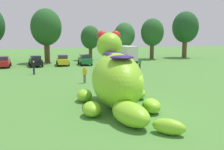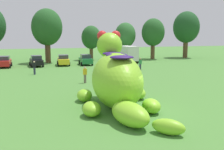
{
  "view_description": "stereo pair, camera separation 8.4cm",
  "coord_description": "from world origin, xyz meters",
  "px_view_note": "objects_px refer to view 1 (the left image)",
  "views": [
    {
      "loc": [
        -6.82,
        -14.87,
        4.97
      ],
      "look_at": [
        -1.16,
        2.53,
        2.07
      ],
      "focal_mm": 41.23,
      "sensor_mm": 36.0,
      "label": 1
    },
    {
      "loc": [
        -6.74,
        -14.9,
        4.97
      ],
      "look_at": [
        -1.16,
        2.53,
        2.07
      ],
      "focal_mm": 41.23,
      "sensor_mm": 36.0,
      "label": 2
    }
  ],
  "objects_px": {
    "giant_inflatable_creature": "(117,79)",
    "spectator_far_side": "(34,68)",
    "spectator_near_inflatable": "(85,75)",
    "car_black": "(36,61)",
    "spectator_wandering": "(127,64)",
    "car_red": "(4,62)",
    "spectator_mid_field": "(140,64)",
    "box_truck": "(125,53)",
    "car_green": "(85,60)",
    "spectator_by_cars": "(125,68)",
    "car_yellow": "(63,60)"
  },
  "relations": [
    {
      "from": "car_black",
      "to": "spectator_mid_field",
      "type": "relative_size",
      "value": 2.47
    },
    {
      "from": "car_black",
      "to": "spectator_far_side",
      "type": "height_order",
      "value": "car_black"
    },
    {
      "from": "spectator_near_inflatable",
      "to": "spectator_wandering",
      "type": "distance_m",
      "value": 10.89
    },
    {
      "from": "car_yellow",
      "to": "spectator_near_inflatable",
      "type": "distance_m",
      "value": 16.16
    },
    {
      "from": "spectator_near_inflatable",
      "to": "spectator_far_side",
      "type": "relative_size",
      "value": 1.0
    },
    {
      "from": "car_green",
      "to": "spectator_by_cars",
      "type": "distance_m",
      "value": 11.95
    },
    {
      "from": "car_green",
      "to": "box_truck",
      "type": "xyz_separation_m",
      "value": [
        7.65,
        1.52,
        0.74
      ]
    },
    {
      "from": "giant_inflatable_creature",
      "to": "car_green",
      "type": "distance_m",
      "value": 25.36
    },
    {
      "from": "car_black",
      "to": "spectator_wandering",
      "type": "distance_m",
      "value": 14.68
    },
    {
      "from": "giant_inflatable_creature",
      "to": "car_black",
      "type": "height_order",
      "value": "giant_inflatable_creature"
    },
    {
      "from": "car_yellow",
      "to": "spectator_wandering",
      "type": "bearing_deg",
      "value": -47.01
    },
    {
      "from": "car_red",
      "to": "car_green",
      "type": "height_order",
      "value": "same"
    },
    {
      "from": "spectator_mid_field",
      "to": "box_truck",
      "type": "bearing_deg",
      "value": 80.47
    },
    {
      "from": "car_red",
      "to": "box_truck",
      "type": "xyz_separation_m",
      "value": [
        20.13,
        0.99,
        0.74
      ]
    },
    {
      "from": "box_truck",
      "to": "spectator_by_cars",
      "type": "relative_size",
      "value": 3.82
    },
    {
      "from": "car_yellow",
      "to": "car_green",
      "type": "bearing_deg",
      "value": -5.19
    },
    {
      "from": "car_red",
      "to": "car_yellow",
      "type": "bearing_deg",
      "value": -1.29
    },
    {
      "from": "giant_inflatable_creature",
      "to": "box_truck",
      "type": "height_order",
      "value": "giant_inflatable_creature"
    },
    {
      "from": "car_red",
      "to": "spectator_near_inflatable",
      "type": "distance_m",
      "value": 18.7
    },
    {
      "from": "car_red",
      "to": "giant_inflatable_creature",
      "type": "bearing_deg",
      "value": -70.01
    },
    {
      "from": "car_yellow",
      "to": "car_red",
      "type": "bearing_deg",
      "value": 178.71
    },
    {
      "from": "giant_inflatable_creature",
      "to": "car_yellow",
      "type": "relative_size",
      "value": 2.5
    },
    {
      "from": "car_yellow",
      "to": "box_truck",
      "type": "height_order",
      "value": "box_truck"
    },
    {
      "from": "spectator_wandering",
      "to": "giant_inflatable_creature",
      "type": "bearing_deg",
      "value": -113.32
    },
    {
      "from": "car_green",
      "to": "car_yellow",
      "type": "bearing_deg",
      "value": 174.81
    },
    {
      "from": "car_red",
      "to": "spectator_mid_field",
      "type": "bearing_deg",
      "value": -26.73
    },
    {
      "from": "box_truck",
      "to": "spectator_far_side",
      "type": "bearing_deg",
      "value": -148.39
    },
    {
      "from": "spectator_near_inflatable",
      "to": "spectator_wandering",
      "type": "bearing_deg",
      "value": 45.44
    },
    {
      "from": "spectator_near_inflatable",
      "to": "spectator_wandering",
      "type": "relative_size",
      "value": 1.0
    },
    {
      "from": "box_truck",
      "to": "spectator_far_side",
      "type": "xyz_separation_m",
      "value": [
        -15.93,
        -9.8,
        -0.75
      ]
    },
    {
      "from": "car_black",
      "to": "spectator_by_cars",
      "type": "xyz_separation_m",
      "value": [
        10.39,
        -12.01,
        -0.01
      ]
    },
    {
      "from": "box_truck",
      "to": "spectator_by_cars",
      "type": "height_order",
      "value": "box_truck"
    },
    {
      "from": "spectator_far_side",
      "to": "giant_inflatable_creature",
      "type": "bearing_deg",
      "value": -73.07
    },
    {
      "from": "spectator_near_inflatable",
      "to": "spectator_mid_field",
      "type": "relative_size",
      "value": 1.0
    },
    {
      "from": "spectator_wandering",
      "to": "box_truck",
      "type": "bearing_deg",
      "value": 70.29
    },
    {
      "from": "car_green",
      "to": "spectator_mid_field",
      "type": "relative_size",
      "value": 2.43
    },
    {
      "from": "car_black",
      "to": "spectator_far_side",
      "type": "distance_m",
      "value": 8.63
    },
    {
      "from": "spectator_wandering",
      "to": "spectator_far_side",
      "type": "relative_size",
      "value": 1.0
    },
    {
      "from": "box_truck",
      "to": "spectator_near_inflatable",
      "type": "xyz_separation_m",
      "value": [
        -11.07,
        -17.35,
        -0.75
      ]
    },
    {
      "from": "giant_inflatable_creature",
      "to": "spectator_wandering",
      "type": "height_order",
      "value": "giant_inflatable_creature"
    },
    {
      "from": "spectator_by_cars",
      "to": "giant_inflatable_creature",
      "type": "bearing_deg",
      "value": -112.99
    },
    {
      "from": "car_black",
      "to": "car_yellow",
      "type": "bearing_deg",
      "value": -0.11
    },
    {
      "from": "car_red",
      "to": "spectator_far_side",
      "type": "distance_m",
      "value": 9.76
    },
    {
      "from": "car_red",
      "to": "box_truck",
      "type": "height_order",
      "value": "box_truck"
    },
    {
      "from": "car_black",
      "to": "box_truck",
      "type": "bearing_deg",
      "value": 4.37
    },
    {
      "from": "giant_inflatable_creature",
      "to": "spectator_far_side",
      "type": "bearing_deg",
      "value": 106.93
    },
    {
      "from": "giant_inflatable_creature",
      "to": "spectator_near_inflatable",
      "type": "relative_size",
      "value": 6.13
    },
    {
      "from": "car_green",
      "to": "box_truck",
      "type": "bearing_deg",
      "value": 11.24
    },
    {
      "from": "car_red",
      "to": "car_black",
      "type": "xyz_separation_m",
      "value": [
        4.66,
        -0.19,
        0.0
      ]
    },
    {
      "from": "spectator_mid_field",
      "to": "spectator_by_cars",
      "type": "relative_size",
      "value": 1.0
    }
  ]
}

